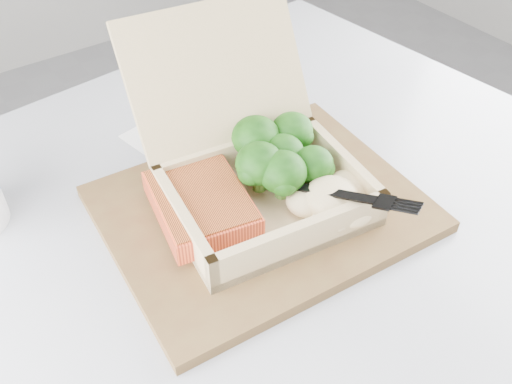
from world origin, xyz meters
TOP-DOWN VIEW (x-y plane):
  - cafe_table at (0.12, 0.13)m, footprint 0.89×0.89m
  - serving_tray at (0.11, 0.17)m, footprint 0.34×0.28m
  - takeout_container at (0.11, 0.19)m, footprint 0.22×0.26m
  - salmon_fillet at (0.05, 0.18)m, footprint 0.11×0.13m
  - broccoli_pile at (0.15, 0.18)m, footprint 0.12×0.12m
  - mashed_potatoes at (0.16, 0.11)m, footprint 0.09×0.08m
  - plastic_fork at (0.14, 0.13)m, footprint 0.08×0.14m
  - receipt at (0.09, 0.32)m, footprint 0.09×0.14m

SIDE VIEW (x-z plane):
  - cafe_table at x=0.12m, z-range 0.18..0.91m
  - receipt at x=0.09m, z-range 0.73..0.73m
  - serving_tray at x=0.11m, z-range 0.73..0.75m
  - salmon_fillet at x=0.05m, z-range 0.76..0.78m
  - mashed_potatoes at x=0.16m, z-range 0.76..0.79m
  - broccoli_pile at x=0.15m, z-range 0.76..0.80m
  - plastic_fork at x=0.14m, z-range 0.77..0.80m
  - takeout_container at x=0.11m, z-range 0.71..0.87m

